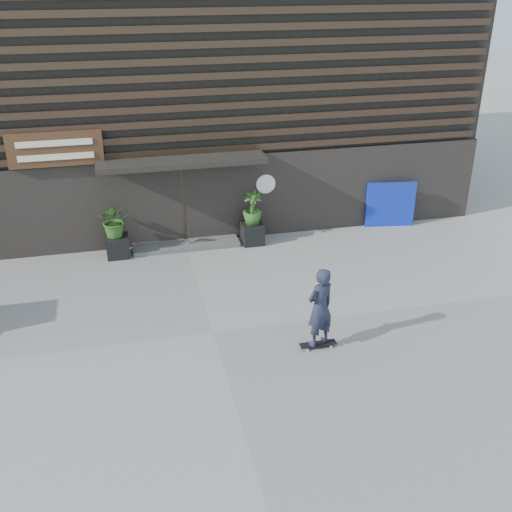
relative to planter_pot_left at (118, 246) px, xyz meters
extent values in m
plane|color=gray|center=(1.90, -4.40, -0.30)|extent=(80.00, 80.00, 0.00)
cube|color=#4B4B48|center=(1.90, 0.20, -0.24)|extent=(3.00, 0.80, 0.12)
cube|color=black|center=(0.00, 0.00, 0.00)|extent=(0.60, 0.60, 0.60)
imported|color=#2D591E|center=(0.00, 0.00, 0.78)|extent=(0.86, 0.75, 0.96)
cube|color=black|center=(3.80, 0.00, 0.00)|extent=(0.60, 0.60, 0.60)
imported|color=#2D591E|center=(3.80, 0.00, 0.78)|extent=(0.54, 0.54, 0.96)
cube|color=#0C20A5|center=(8.16, 0.30, 0.40)|extent=(1.49, 0.34, 1.39)
cube|color=black|center=(1.90, 5.60, 3.70)|extent=(18.00, 10.00, 8.00)
cube|color=black|center=(1.90, 0.54, 0.95)|extent=(18.00, 0.12, 2.50)
cube|color=#38281E|center=(1.90, 0.48, 2.40)|extent=(17.60, 0.08, 0.18)
cube|color=#38281E|center=(1.90, 0.48, 2.79)|extent=(17.60, 0.08, 0.18)
cube|color=#38281E|center=(1.90, 0.48, 3.18)|extent=(17.60, 0.08, 0.18)
cube|color=#38281E|center=(1.90, 0.48, 3.58)|extent=(17.60, 0.08, 0.18)
cube|color=#38281E|center=(1.90, 0.48, 3.97)|extent=(17.60, 0.08, 0.18)
cube|color=#38281E|center=(1.90, 0.48, 4.36)|extent=(17.60, 0.08, 0.18)
cube|color=#38281E|center=(1.90, 0.48, 4.75)|extent=(17.60, 0.08, 0.18)
cube|color=#38281E|center=(1.90, 0.48, 5.15)|extent=(17.60, 0.08, 0.18)
cube|color=#38281E|center=(1.90, 0.48, 5.54)|extent=(17.60, 0.08, 0.18)
cube|color=#38281E|center=(1.90, 0.48, 5.93)|extent=(17.60, 0.08, 0.18)
cube|color=black|center=(1.90, 0.10, 2.25)|extent=(4.50, 1.00, 0.15)
cube|color=black|center=(1.90, 0.70, 0.85)|extent=(2.40, 0.30, 2.30)
cube|color=#38281E|center=(1.90, 0.52, 0.85)|extent=(0.06, 0.10, 2.30)
cube|color=#472B19|center=(-1.30, 0.40, 2.70)|extent=(2.40, 0.10, 0.90)
cube|color=beige|center=(-1.30, 0.33, 2.88)|extent=(1.90, 0.02, 0.16)
cube|color=beige|center=(-1.30, 0.33, 2.52)|extent=(1.90, 0.02, 0.16)
cylinder|color=white|center=(4.30, 0.46, 1.30)|extent=(0.56, 0.03, 0.56)
cube|color=black|center=(3.97, -5.46, -0.21)|extent=(0.78, 0.20, 0.02)
cylinder|color=#B4B5B0|center=(3.71, -5.56, -0.27)|extent=(0.06, 0.03, 0.06)
cylinder|color=beige|center=(3.71, -5.36, -0.27)|extent=(0.06, 0.03, 0.06)
cylinder|color=#A8A8A3|center=(4.23, -5.56, -0.27)|extent=(0.06, 0.03, 0.06)
cylinder|color=#A1A09C|center=(4.23, -5.36, -0.27)|extent=(0.06, 0.03, 0.06)
imported|color=#1B1E31|center=(3.97, -5.46, 0.68)|extent=(0.75, 0.64, 1.76)
camera|label=1|loc=(0.25, -15.66, 7.08)|focal=42.86mm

